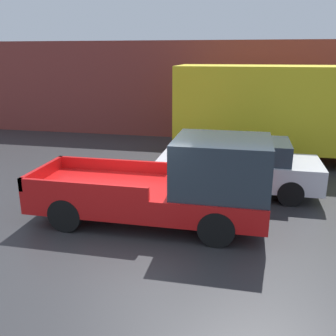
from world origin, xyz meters
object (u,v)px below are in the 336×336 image
at_px(pickup_truck, 175,184).
at_px(newspaper_box, 212,128).
at_px(car, 239,165).
at_px(delivery_truck, 283,111).

bearing_deg(pickup_truck, newspaper_box, 90.05).
xyz_separation_m(car, delivery_truck, (1.43, 3.78, 1.09)).
relative_size(delivery_truck, newspaper_box, 7.73).
bearing_deg(newspaper_box, pickup_truck, -89.95).
height_order(car, delivery_truck, delivery_truck).
relative_size(pickup_truck, car, 1.21).
relative_size(pickup_truck, delivery_truck, 0.64).
distance_m(pickup_truck, delivery_truck, 6.98).
height_order(pickup_truck, car, pickup_truck).
bearing_deg(car, pickup_truck, -119.23).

